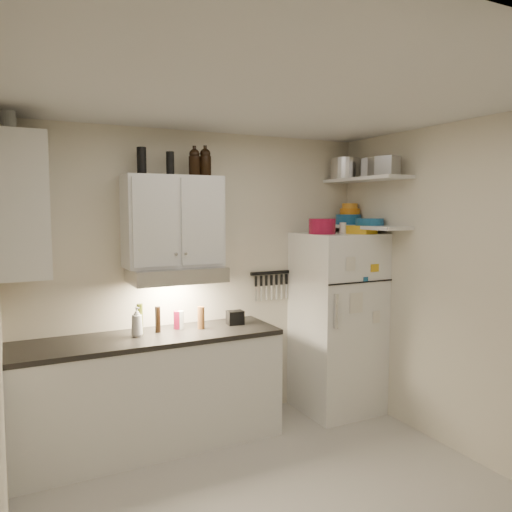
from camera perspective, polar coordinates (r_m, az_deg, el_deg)
name	(u,v)px	position (r m, az deg, el deg)	size (l,w,h in m)	color
floor	(284,508)	(3.64, 3.21, -26.77)	(3.20, 3.00, 0.02)	#BCB7AD
ceiling	(286,95)	(3.15, 3.48, 17.87)	(3.20, 3.00, 0.02)	silver
back_wall	(200,279)	(4.50, -6.37, -2.65)	(3.20, 0.02, 2.60)	beige
right_wall	(466,291)	(4.18, 22.85, -3.66)	(0.02, 3.00, 2.60)	beige
base_cabinet	(151,394)	(4.26, -11.92, -15.16)	(2.10, 0.60, 0.88)	white
countertop	(150,338)	(4.12, -12.05, -9.16)	(2.10, 0.62, 0.04)	black
upper_cabinet	(173,221)	(4.19, -9.46, 3.93)	(0.80, 0.33, 0.75)	white
side_cabinet	(22,206)	(3.87, -25.21, 5.22)	(0.33, 0.55, 1.00)	white
range_hood	(176,274)	(4.16, -9.10, -2.09)	(0.76, 0.46, 0.12)	silver
fridge	(337,322)	(4.86, 9.26, -7.47)	(0.70, 0.68, 1.70)	white
shelf_hi	(366,179)	(4.76, 12.45, 8.56)	(0.30, 0.95, 0.03)	white
shelf_lo	(365,227)	(4.76, 12.34, 3.27)	(0.30, 0.95, 0.03)	white
knife_strip	(270,273)	(4.76, 1.67, -1.93)	(0.42, 0.02, 0.03)	black
dutch_oven	(322,226)	(4.57, 7.57, 3.39)	(0.24, 0.24, 0.14)	maroon
book_stack	(362,230)	(4.67, 12.00, 2.96)	(0.18, 0.22, 0.08)	gold
spice_jar	(343,228)	(4.67, 9.89, 3.16)	(0.06, 0.06, 0.10)	silver
stock_pot	(345,169)	(4.98, 10.12, 9.80)	(0.28, 0.28, 0.20)	silver
tin_a	(373,168)	(4.76, 13.23, 9.78)	(0.18, 0.16, 0.18)	#AAAAAD
tin_b	(388,166)	(4.49, 14.80, 9.94)	(0.16, 0.16, 0.16)	#AAAAAD
bowl_teal	(348,219)	(5.00, 10.51, 4.14)	(0.25, 0.25, 0.10)	#185485
bowl_orange	(350,211)	(5.03, 10.67, 5.04)	(0.20, 0.20, 0.06)	orange
bowl_yellow	(350,206)	(5.03, 10.68, 5.65)	(0.15, 0.15, 0.05)	orange
plates	(370,222)	(4.72, 12.85, 3.82)	(0.26, 0.26, 0.06)	#185485
growler_a	(194,162)	(4.20, -7.05, 10.63)	(0.10, 0.10, 0.23)	black
growler_b	(205,162)	(4.23, -5.82, 10.65)	(0.10, 0.10, 0.23)	black
thermos_a	(170,164)	(4.19, -9.78, 10.37)	(0.07, 0.07, 0.19)	black
thermos_b	(142,161)	(4.16, -12.94, 10.53)	(0.08, 0.08, 0.22)	black
side_jar	(7,121)	(3.95, -26.61, 13.62)	(0.12, 0.12, 0.16)	silver
soap_bottle	(137,320)	(4.08, -13.46, -7.13)	(0.10, 0.10, 0.26)	white
pepper_mill	(201,318)	(4.25, -6.30, -7.02)	(0.06, 0.06, 0.19)	brown
oil_bottle	(140,319)	(4.13, -13.12, -7.06)	(0.05, 0.05, 0.25)	#556018
vinegar_bottle	(158,319)	(4.18, -11.16, -7.12)	(0.04, 0.04, 0.22)	black
clear_bottle	(181,320)	(4.27, -8.58, -7.24)	(0.05, 0.05, 0.15)	silver
red_jar	(178,320)	(4.28, -8.90, -7.22)	(0.08, 0.08, 0.15)	maroon
caddy	(235,318)	(4.40, -2.40, -7.05)	(0.14, 0.10, 0.12)	black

